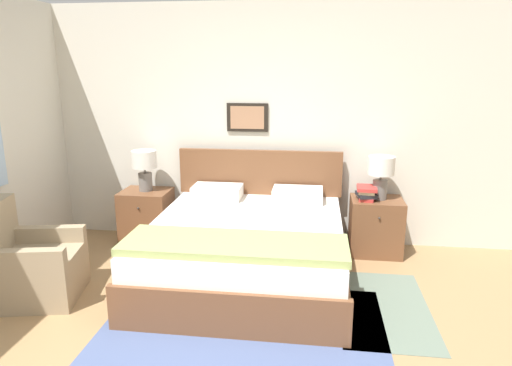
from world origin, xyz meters
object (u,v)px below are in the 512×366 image
object	(u,v)px
nightstand_by_door	(376,226)
table_lamp_near_window	(144,165)
armchair	(30,266)
bed	(247,247)
table_lamp_by_door	(381,171)
nightstand_near_window	(147,216)

from	to	relation	value
nightstand_by_door	table_lamp_near_window	xyz separation A→B (m)	(-2.51, 0.01, 0.59)
armchair	nightstand_by_door	distance (m)	3.33
bed	table_lamp_by_door	world-z (taller)	bed
nightstand_near_window	nightstand_by_door	xyz separation A→B (m)	(2.52, 0.00, 0.00)
armchair	table_lamp_near_window	bearing A→B (deg)	148.07
nightstand_by_door	armchair	bearing A→B (deg)	-155.32
nightstand_near_window	nightstand_by_door	distance (m)	2.52
table_lamp_by_door	table_lamp_near_window	bearing A→B (deg)	180.00
bed	armchair	world-z (taller)	bed
nightstand_near_window	table_lamp_by_door	bearing A→B (deg)	0.27
armchair	bed	bearing A→B (deg)	97.52
table_lamp_near_window	table_lamp_by_door	distance (m)	2.53
table_lamp_by_door	bed	bearing A→B (deg)	-148.47
armchair	table_lamp_near_window	distance (m)	1.61
nightstand_by_door	table_lamp_near_window	size ratio (longest dim) A/B	1.32
nightstand_by_door	table_lamp_near_window	bearing A→B (deg)	179.73
bed	armchair	size ratio (longest dim) A/B	2.36
bed	table_lamp_near_window	distance (m)	1.59
armchair	nightstand_near_window	world-z (taller)	armchair
nightstand_by_door	table_lamp_by_door	bearing A→B (deg)	31.93
nightstand_by_door	bed	bearing A→B (deg)	-148.48
nightstand_by_door	table_lamp_by_door	distance (m)	0.59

